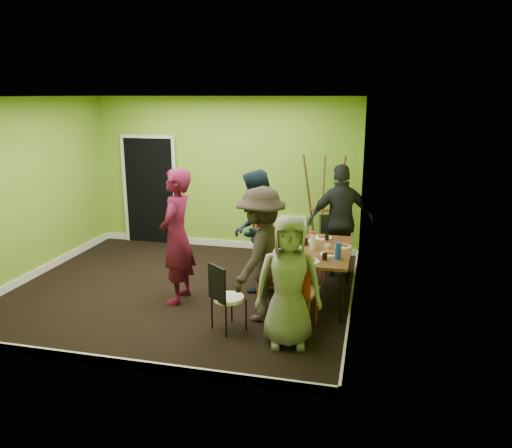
{
  "coord_description": "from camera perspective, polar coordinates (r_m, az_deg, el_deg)",
  "views": [
    {
      "loc": [
        2.68,
        -6.53,
        2.83
      ],
      "look_at": [
        1.13,
        0.0,
        1.08
      ],
      "focal_mm": 35.0,
      "sensor_mm": 36.0,
      "label": 1
    }
  ],
  "objects": [
    {
      "name": "plate_near_right",
      "position": [
        6.66,
        4.21,
        -3.56
      ],
      "size": [
        0.23,
        0.23,
        0.01
      ],
      "primitive_type": "cylinder",
      "color": "white",
      "rests_on": "dining_table"
    },
    {
      "name": "person_standing",
      "position": [
        6.93,
        -9.05,
        -1.41
      ],
      "size": [
        0.46,
        0.69,
        1.88
      ],
      "primitive_type": "imported",
      "rotation": [
        0.0,
        0.0,
        -1.56
      ],
      "color": "#5B0F2C",
      "rests_on": "ground"
    },
    {
      "name": "plate_far_front",
      "position": [
        6.44,
        6.09,
        -4.25
      ],
      "size": [
        0.27,
        0.27,
        0.01
      ],
      "primitive_type": "cylinder",
      "color": "white",
      "rests_on": "dining_table"
    },
    {
      "name": "person_left_far",
      "position": [
        7.3,
        -0.17,
        -0.78
      ],
      "size": [
        0.7,
        0.88,
        1.78
      ],
      "primitive_type": "imported",
      "rotation": [
        0.0,
        0.0,
        -1.55
      ],
      "color": "black",
      "rests_on": "ground"
    },
    {
      "name": "room_walls",
      "position": [
        7.34,
        -8.73,
        -0.09
      ],
      "size": [
        5.04,
        4.54,
        2.82
      ],
      "color": "#7EAD2C",
      "rests_on": "ground"
    },
    {
      "name": "plate_wall_front",
      "position": [
        6.76,
        8.35,
        -3.42
      ],
      "size": [
        0.24,
        0.24,
        0.01
      ],
      "primitive_type": "cylinder",
      "color": "white",
      "rests_on": "dining_table"
    },
    {
      "name": "cup_a",
      "position": [
        6.76,
        5.0,
        -2.97
      ],
      "size": [
        0.12,
        0.12,
        0.09
      ],
      "primitive_type": "imported",
      "color": "white",
      "rests_on": "dining_table"
    },
    {
      "name": "chair_bentwood",
      "position": [
        6.12,
        -3.61,
        -8.02
      ],
      "size": [
        0.47,
        0.47,
        0.86
      ],
      "rotation": [
        0.0,
        0.0,
        -0.66
      ],
      "color": "black",
      "rests_on": "ground"
    },
    {
      "name": "person_left_near",
      "position": [
        6.32,
        0.58,
        -3.51
      ],
      "size": [
        0.89,
        1.24,
        1.73
      ],
      "primitive_type": "imported",
      "rotation": [
        0.0,
        0.0,
        -1.81
      ],
      "color": "#2B231D",
      "rests_on": "ground"
    },
    {
      "name": "chair_left_far",
      "position": [
        7.28,
        1.45,
        -3.35
      ],
      "size": [
        0.52,
        0.51,
        1.04
      ],
      "rotation": [
        0.0,
        0.0,
        -1.79
      ],
      "color": "red",
      "rests_on": "ground"
    },
    {
      "name": "person_front_end",
      "position": [
        5.7,
        3.74,
        -6.58
      ],
      "size": [
        0.84,
        0.64,
        1.54
      ],
      "primitive_type": "imported",
      "rotation": [
        0.0,
        0.0,
        0.21
      ],
      "color": "gray",
      "rests_on": "ground"
    },
    {
      "name": "glass_mid",
      "position": [
        7.12,
        5.71,
        -2.02
      ],
      "size": [
        0.06,
        0.06,
        0.1
      ],
      "primitive_type": "cylinder",
      "color": "black",
      "rests_on": "dining_table"
    },
    {
      "name": "glass_back",
      "position": [
        7.4,
        8.1,
        -1.51
      ],
      "size": [
        0.06,
        0.06,
        0.09
      ],
      "primitive_type": "cylinder",
      "color": "black",
      "rests_on": "dining_table"
    },
    {
      "name": "plate_far_back",
      "position": [
        7.51,
        7.69,
        -1.55
      ],
      "size": [
        0.26,
        0.26,
        0.01
      ],
      "primitive_type": "cylinder",
      "color": "white",
      "rests_on": "dining_table"
    },
    {
      "name": "ground",
      "position": [
        7.6,
        -8.39,
        -7.4
      ],
      "size": [
        5.0,
        5.0,
        0.0
      ],
      "primitive_type": "plane",
      "color": "black",
      "rests_on": "ground"
    },
    {
      "name": "plate_near_left",
      "position": [
        7.33,
        5.34,
        -1.87
      ],
      "size": [
        0.24,
        0.24,
        0.01
      ],
      "primitive_type": "cylinder",
      "color": "white",
      "rests_on": "dining_table"
    },
    {
      "name": "easel",
      "position": [
        8.72,
        7.69,
        1.82
      ],
      "size": [
        0.74,
        0.7,
        1.86
      ],
      "color": "brown",
      "rests_on": "ground"
    },
    {
      "name": "cup_b",
      "position": [
        6.94,
        8.1,
        -2.63
      ],
      "size": [
        0.09,
        0.09,
        0.08
      ],
      "primitive_type": "imported",
      "color": "white",
      "rests_on": "dining_table"
    },
    {
      "name": "dining_table",
      "position": [
        6.99,
        7.09,
        -3.29
      ],
      "size": [
        0.9,
        1.5,
        0.75
      ],
      "color": "black",
      "rests_on": "ground"
    },
    {
      "name": "blue_bottle",
      "position": [
        6.56,
        9.37,
        -3.06
      ],
      "size": [
        0.08,
        0.08,
        0.22
      ],
      "primitive_type": "cylinder",
      "color": "#183DB8",
      "rests_on": "dining_table"
    },
    {
      "name": "orange_bottle",
      "position": [
        7.14,
        6.66,
        -2.11
      ],
      "size": [
        0.04,
        0.04,
        0.07
      ],
      "primitive_type": "cylinder",
      "color": "red",
      "rests_on": "dining_table"
    },
    {
      "name": "chair_left_near",
      "position": [
        6.59,
        1.57,
        -5.95
      ],
      "size": [
        0.4,
        0.4,
        0.92
      ],
      "rotation": [
        0.0,
        0.0,
        -1.51
      ],
      "color": "red",
      "rests_on": "ground"
    },
    {
      "name": "chair_back_end",
      "position": [
        7.95,
        8.81,
        -1.09
      ],
      "size": [
        0.52,
        0.57,
        0.99
      ],
      "rotation": [
        0.0,
        0.0,
        3.43
      ],
      "color": "red",
      "rests_on": "ground"
    },
    {
      "name": "thermos",
      "position": [
        6.92,
        6.5,
        -2.01
      ],
      "size": [
        0.07,
        0.07,
        0.22
      ],
      "primitive_type": "cylinder",
      "color": "white",
      "rests_on": "dining_table"
    },
    {
      "name": "glass_front",
      "position": [
        6.53,
        7.86,
        -3.7
      ],
      "size": [
        0.07,
        0.07,
        0.09
      ],
      "primitive_type": "cylinder",
      "color": "black",
      "rests_on": "dining_table"
    },
    {
      "name": "chair_front_end",
      "position": [
        6.05,
        4.63,
        -7.05
      ],
      "size": [
        0.5,
        0.51,
        1.07
      ],
      "rotation": [
        0.0,
        0.0,
        -0.15
      ],
      "color": "red",
      "rests_on": "ground"
    },
    {
      "name": "plate_wall_back",
      "position": [
        7.12,
        9.91,
        -2.54
      ],
      "size": [
        0.24,
        0.24,
        0.01
      ],
      "primitive_type": "cylinder",
      "color": "white",
      "rests_on": "dining_table"
    },
    {
      "name": "person_back_end",
      "position": [
        8.0,
        9.7,
        0.4
      ],
      "size": [
        1.13,
        0.76,
        1.79
      ],
      "primitive_type": "imported",
      "rotation": [
        0.0,
        0.0,
        3.48
      ],
      "color": "black",
      "rests_on": "ground"
    }
  ]
}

